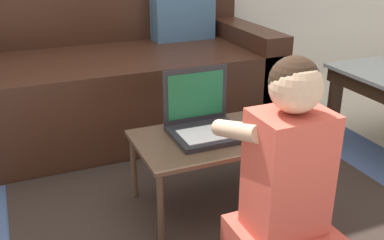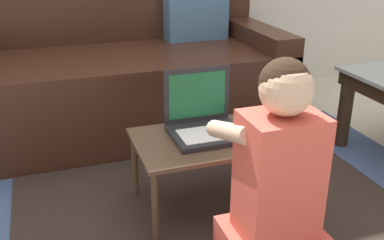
% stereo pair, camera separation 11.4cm
% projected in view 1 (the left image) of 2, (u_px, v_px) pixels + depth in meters
% --- Properties ---
extents(ground_plane, '(16.00, 16.00, 0.00)m').
position_uv_depth(ground_plane, '(196.00, 226.00, 1.70)').
color(ground_plane, beige).
extents(area_rug, '(2.11, 1.94, 0.01)m').
position_uv_depth(area_rug, '(234.00, 235.00, 1.65)').
color(area_rug, '#3D517A').
rests_on(area_rug, ground_plane).
extents(couch, '(1.71, 0.83, 0.80)m').
position_uv_depth(couch, '(113.00, 79.00, 2.48)').
color(couch, '#381E14').
rests_on(couch, ground_plane).
extents(laptop_desk, '(0.57, 0.38, 0.31)m').
position_uv_depth(laptop_desk, '(210.00, 145.00, 1.73)').
color(laptop_desk, '#4C3828').
rests_on(laptop_desk, ground_plane).
extents(laptop, '(0.27, 0.23, 0.24)m').
position_uv_depth(laptop, '(204.00, 124.00, 1.73)').
color(laptop, '#232328').
rests_on(laptop, laptop_desk).
extents(computer_mouse, '(0.06, 0.10, 0.04)m').
position_uv_depth(computer_mouse, '(256.00, 130.00, 1.74)').
color(computer_mouse, black).
rests_on(computer_mouse, laptop_desk).
extents(person_seated, '(0.30, 0.40, 0.72)m').
position_uv_depth(person_seated, '(285.00, 187.00, 1.36)').
color(person_seated, '#CC4C3D').
rests_on(person_seated, ground_plane).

